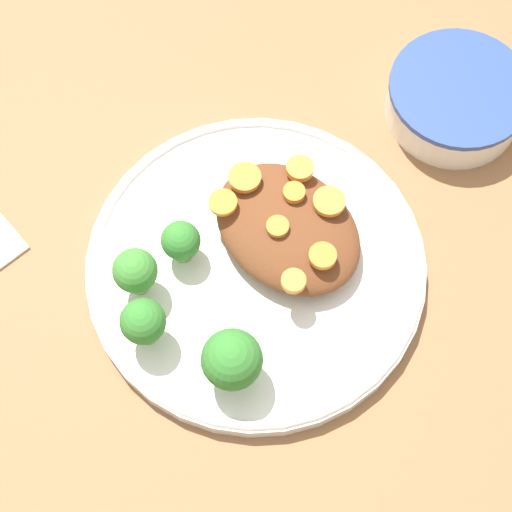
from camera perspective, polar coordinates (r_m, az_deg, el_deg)
The scene contains 16 objects.
ground_plane at distance 0.73m, azimuth -0.00°, elevation -1.00°, with size 4.00×4.00×0.00m, color #8C603D.
plate at distance 0.72m, azimuth -0.00°, elevation -0.66°, with size 0.28×0.28×0.02m.
dip_bowl at distance 0.80m, azimuth 13.23°, elevation 10.25°, with size 0.13×0.13×0.04m.
stew_mound at distance 0.71m, azimuth 1.89°, elevation 2.11°, with size 0.13×0.10×0.04m, color brown.
broccoli_floret_0 at distance 0.64m, azimuth -1.62°, elevation -6.94°, with size 0.05×0.05×0.06m.
broccoli_floret_1 at distance 0.68m, azimuth -8.05°, elevation -1.04°, with size 0.04×0.04×0.05m.
broccoli_floret_2 at distance 0.69m, azimuth -5.03°, elevation 0.97°, with size 0.03×0.03×0.04m.
broccoli_floret_3 at distance 0.66m, azimuth -7.53°, elevation -4.41°, with size 0.04×0.04×0.05m.
carrot_slice_0 at distance 0.69m, azimuth -2.23°, elevation 3.59°, with size 0.02×0.02×0.00m, color orange.
carrot_slice_1 at distance 0.71m, azimuth 2.95°, elevation 5.85°, with size 0.02×0.02×0.01m, color orange.
carrot_slice_2 at distance 0.68m, azimuth 1.46°, elevation 1.98°, with size 0.02×0.02×0.00m, color orange.
carrot_slice_3 at distance 0.67m, azimuth 4.46°, elevation 0.01°, with size 0.02×0.02×0.01m, color orange.
carrot_slice_4 at distance 0.70m, azimuth 4.90°, elevation 3.65°, with size 0.03×0.03×0.01m, color orange.
carrot_slice_5 at distance 0.70m, azimuth -0.75°, elevation 5.26°, with size 0.03×0.03×0.01m, color orange.
carrot_slice_6 at distance 0.70m, azimuth 2.56°, elevation 4.25°, with size 0.02×0.02×0.01m, color orange.
carrot_slice_7 at distance 0.66m, azimuth 2.63°, elevation -1.58°, with size 0.02×0.02×0.01m, color orange.
Camera 1 is at (-0.21, 0.19, 0.67)m, focal length 60.00 mm.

